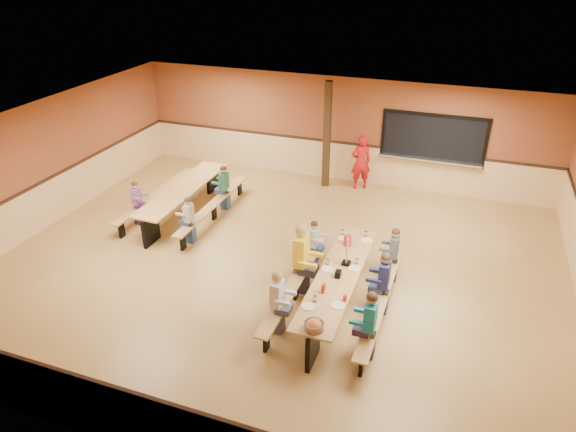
% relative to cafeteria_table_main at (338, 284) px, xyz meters
% --- Properties ---
extents(ground, '(12.00, 12.00, 0.00)m').
position_rel_cafeteria_table_main_xyz_m(ground, '(-1.57, 0.97, -0.53)').
color(ground, olive).
rests_on(ground, ground).
extents(room_envelope, '(12.04, 10.04, 3.02)m').
position_rel_cafeteria_table_main_xyz_m(room_envelope, '(-1.57, 0.97, 0.16)').
color(room_envelope, brown).
rests_on(room_envelope, ground).
extents(kitchen_pass_through, '(2.78, 0.28, 1.38)m').
position_rel_cafeteria_table_main_xyz_m(kitchen_pass_through, '(1.03, 5.93, 0.96)').
color(kitchen_pass_through, black).
rests_on(kitchen_pass_through, ground).
extents(structural_post, '(0.18, 0.18, 3.00)m').
position_rel_cafeteria_table_main_xyz_m(structural_post, '(-1.77, 5.37, 0.97)').
color(structural_post, black).
rests_on(structural_post, ground).
extents(cafeteria_table_main, '(1.91, 3.70, 0.74)m').
position_rel_cafeteria_table_main_xyz_m(cafeteria_table_main, '(0.00, 0.00, 0.00)').
color(cafeteria_table_main, '#B08046').
rests_on(cafeteria_table_main, ground).
extents(cafeteria_table_second, '(1.91, 3.70, 0.74)m').
position_rel_cafeteria_table_main_xyz_m(cafeteria_table_second, '(-4.66, 2.42, 0.00)').
color(cafeteria_table_second, '#B08046').
rests_on(cafeteria_table_second, ground).
extents(seated_child_white_left, '(0.38, 0.31, 1.24)m').
position_rel_cafeteria_table_main_xyz_m(seated_child_white_left, '(-0.82, -1.02, 0.09)').
color(seated_child_white_left, silver).
rests_on(seated_child_white_left, ground).
extents(seated_adult_yellow, '(0.50, 0.41, 1.47)m').
position_rel_cafeteria_table_main_xyz_m(seated_adult_yellow, '(-0.82, 0.29, 0.21)').
color(seated_adult_yellow, yellow).
rests_on(seated_adult_yellow, ground).
extents(seated_child_grey_left, '(0.32, 0.26, 1.11)m').
position_rel_cafeteria_table_main_xyz_m(seated_child_grey_left, '(-0.82, 1.15, 0.03)').
color(seated_child_grey_left, '#B8B8B8').
rests_on(seated_child_grey_left, ground).
extents(seated_child_teal_right, '(0.40, 0.32, 1.27)m').
position_rel_cafeteria_table_main_xyz_m(seated_child_teal_right, '(0.83, -1.09, 0.11)').
color(seated_child_teal_right, teal).
rests_on(seated_child_teal_right, ground).
extents(seated_child_navy_right, '(0.40, 0.32, 1.26)m').
position_rel_cafeteria_table_main_xyz_m(seated_child_navy_right, '(0.83, 0.16, 0.11)').
color(seated_child_navy_right, navy).
rests_on(seated_child_navy_right, ground).
extents(seated_child_char_right, '(0.35, 0.29, 1.18)m').
position_rel_cafeteria_table_main_xyz_m(seated_child_char_right, '(0.83, 1.28, 0.06)').
color(seated_child_char_right, '#464E50').
rests_on(seated_child_char_right, ground).
extents(seated_child_purple_sec, '(0.32, 0.27, 1.12)m').
position_rel_cafeteria_table_main_xyz_m(seated_child_purple_sec, '(-5.49, 1.59, 0.03)').
color(seated_child_purple_sec, '#805173').
rests_on(seated_child_purple_sec, ground).
extents(seated_child_green_sec, '(0.36, 0.29, 1.19)m').
position_rel_cafeteria_table_main_xyz_m(seated_child_green_sec, '(-3.84, 3.06, 0.07)').
color(seated_child_green_sec, '#286450').
rests_on(seated_child_green_sec, ground).
extents(seated_child_tan_sec, '(0.33, 0.27, 1.13)m').
position_rel_cafeteria_table_main_xyz_m(seated_child_tan_sec, '(-3.84, 1.23, 0.04)').
color(seated_child_tan_sec, '#B7A793').
rests_on(seated_child_tan_sec, ground).
extents(standing_woman, '(0.68, 0.61, 1.57)m').
position_rel_cafeteria_table_main_xyz_m(standing_woman, '(-0.80, 5.52, 0.26)').
color(standing_woman, red).
rests_on(standing_woman, ground).
extents(punch_pitcher, '(0.16, 0.16, 0.22)m').
position_rel_cafeteria_table_main_xyz_m(punch_pitcher, '(-0.09, 1.08, 0.32)').
color(punch_pitcher, red).
rests_on(punch_pitcher, cafeteria_table_main).
extents(chip_bowl, '(0.32, 0.32, 0.15)m').
position_rel_cafeteria_table_main_xyz_m(chip_bowl, '(0.03, -1.61, 0.29)').
color(chip_bowl, orange).
rests_on(chip_bowl, cafeteria_table_main).
extents(napkin_dispenser, '(0.10, 0.14, 0.13)m').
position_rel_cafeteria_table_main_xyz_m(napkin_dispenser, '(0.02, -0.07, 0.28)').
color(napkin_dispenser, black).
rests_on(napkin_dispenser, cafeteria_table_main).
extents(condiment_mustard, '(0.06, 0.06, 0.17)m').
position_rel_cafeteria_table_main_xyz_m(condiment_mustard, '(-0.10, -0.55, 0.30)').
color(condiment_mustard, yellow).
rests_on(condiment_mustard, cafeteria_table_main).
extents(condiment_ketchup, '(0.06, 0.06, 0.17)m').
position_rel_cafeteria_table_main_xyz_m(condiment_ketchup, '(-0.11, -0.64, 0.30)').
color(condiment_ketchup, '#B2140F').
rests_on(condiment_ketchup, cafeteria_table_main).
extents(table_paddle, '(0.16, 0.16, 0.56)m').
position_rel_cafeteria_table_main_xyz_m(table_paddle, '(0.06, 0.39, 0.35)').
color(table_paddle, black).
rests_on(table_paddle, cafeteria_table_main).
extents(place_settings, '(0.65, 3.30, 0.11)m').
position_rel_cafeteria_table_main_xyz_m(place_settings, '(0.00, 0.00, 0.27)').
color(place_settings, beige).
rests_on(place_settings, cafeteria_table_main).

